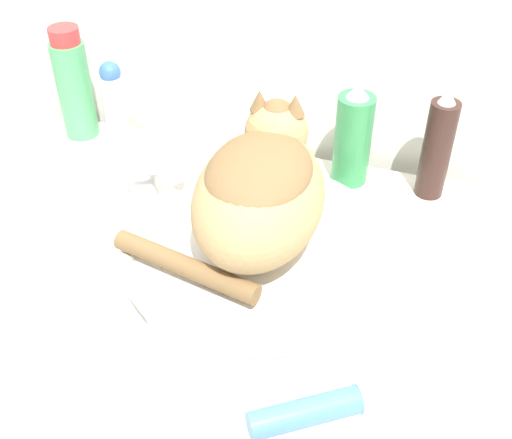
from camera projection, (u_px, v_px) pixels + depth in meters
The scene contains 9 objects.
vanity_counter at pixel (248, 424), 1.21m from camera, with size 1.14×0.58×0.85m.
sink_basin at pixel (259, 252), 0.92m from camera, with size 0.39×0.39×0.04m.
cat at pixel (260, 188), 0.86m from camera, with size 0.28×0.28×0.18m.
faucet at pixel (144, 165), 1.01m from camera, with size 0.12×0.08×0.12m.
mouthwash_bottle at pixel (74, 85), 1.15m from camera, with size 0.06×0.06×0.21m.
hairspray_can_black at pixel (437, 148), 1.01m from camera, with size 0.05×0.05×0.19m.
spray_bottle_trigger at pixel (353, 138), 1.05m from camera, with size 0.06×0.06×0.18m.
deodorant_stick at pixel (115, 102), 1.15m from camera, with size 0.04×0.04×0.16m.
cream_tube at pixel (314, 410), 0.72m from camera, with size 0.14×0.11×0.04m.
Camera 1 is at (0.22, -0.37, 1.49)m, focal length 45.00 mm.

